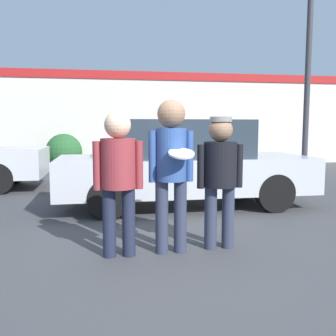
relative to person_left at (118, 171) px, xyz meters
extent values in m
plane|color=#3F3F42|center=(0.65, -0.09, -0.98)|extent=(56.00, 56.00, 0.00)
cube|color=silver|center=(0.65, 9.85, 0.76)|extent=(24.00, 0.18, 3.49)
cube|color=#B21E1E|center=(0.65, 9.74, 2.35)|extent=(24.00, 0.04, 0.30)
cylinder|color=#1E2338|center=(-0.11, 0.00, -0.59)|extent=(0.15, 0.15, 0.79)
cylinder|color=#1E2338|center=(0.11, 0.00, -0.59)|extent=(0.15, 0.15, 0.79)
cylinder|color=maroon|center=(0.00, 0.00, 0.08)|extent=(0.39, 0.39, 0.56)
cylinder|color=maroon|center=(-0.23, 0.00, 0.06)|extent=(0.09, 0.09, 0.54)
cylinder|color=maroon|center=(0.23, 0.00, 0.06)|extent=(0.09, 0.09, 0.54)
sphere|color=#DBB28E|center=(0.00, 0.00, 0.51)|extent=(0.30, 0.30, 0.30)
cylinder|color=#2D3347|center=(0.50, 0.03, -0.56)|extent=(0.15, 0.15, 0.85)
cylinder|color=#2D3347|center=(0.72, 0.03, -0.56)|extent=(0.15, 0.15, 0.85)
cylinder|color=#2D4C8C|center=(0.61, 0.03, 0.17)|extent=(0.35, 0.35, 0.61)
cylinder|color=#2D4C8C|center=(0.39, 0.03, 0.15)|extent=(0.09, 0.09, 0.59)
cylinder|color=#2D4C8C|center=(0.82, 0.03, 0.15)|extent=(0.09, 0.09, 0.59)
sphere|color=#8C664C|center=(0.61, 0.03, 0.64)|extent=(0.32, 0.32, 0.32)
cylinder|color=silver|center=(0.67, -0.24, 0.20)|extent=(0.28, 0.28, 0.11)
cylinder|color=#2D3347|center=(1.10, 0.08, -0.60)|extent=(0.15, 0.15, 0.76)
cylinder|color=#2D3347|center=(1.32, 0.08, -0.60)|extent=(0.15, 0.15, 0.76)
cylinder|color=black|center=(1.21, 0.08, 0.05)|extent=(0.40, 0.40, 0.54)
cylinder|color=black|center=(0.98, 0.08, 0.02)|extent=(0.09, 0.09, 0.52)
cylinder|color=black|center=(1.45, 0.08, 0.02)|extent=(0.09, 0.09, 0.52)
sphere|color=#8C664C|center=(1.21, 0.08, 0.46)|extent=(0.28, 0.28, 0.28)
cylinder|color=gray|center=(1.21, 0.08, 0.58)|extent=(0.26, 0.26, 0.06)
cube|color=#B7BABF|center=(1.33, 2.56, -0.38)|extent=(4.60, 1.77, 0.64)
cube|color=#28333D|center=(1.24, 2.56, 0.28)|extent=(2.39, 1.53, 0.67)
cylinder|color=black|center=(2.76, 3.35, -0.65)|extent=(0.67, 0.22, 0.67)
cylinder|color=black|center=(2.76, 1.77, -0.65)|extent=(0.67, 0.22, 0.67)
cylinder|color=black|center=(-0.09, 3.35, -0.65)|extent=(0.67, 0.22, 0.67)
cylinder|color=black|center=(-0.09, 1.77, -0.65)|extent=(0.67, 0.22, 0.67)
cylinder|color=black|center=(-2.43, 6.03, -0.64)|extent=(0.69, 0.22, 0.69)
cylinder|color=#38383D|center=(4.08, 3.14, 1.86)|extent=(0.12, 0.12, 5.69)
sphere|color=#285B2D|center=(-1.45, 9.05, -0.37)|extent=(1.23, 1.23, 1.23)
camera|label=1|loc=(-0.18, -4.19, 0.50)|focal=40.00mm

